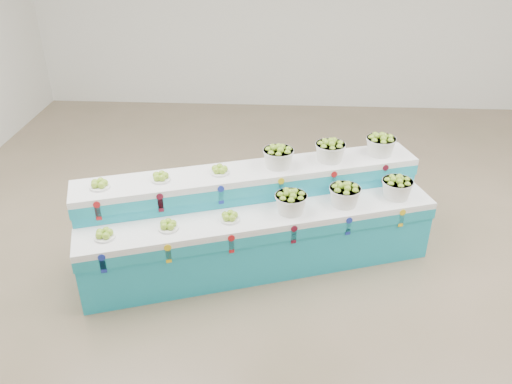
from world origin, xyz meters
The scene contains 14 objects.
ground centered at (0.00, 0.00, 0.00)m, with size 10.00×10.00×0.00m, color #706349.
display_stand centered at (-0.65, 0.02, 0.51)m, with size 3.79×0.98×1.02m, color #1EA6C0, non-canonical shape.
plate_lower_left centered at (-2.08, -0.69, 0.77)m, with size 0.21×0.21×0.10m, color white.
plate_lower_mid centered at (-1.49, -0.50, 0.77)m, with size 0.21×0.21×0.10m, color white.
plate_lower_right centered at (-0.90, -0.30, 0.77)m, with size 0.21×0.21×0.10m, color white.
basket_lower_left centered at (-0.28, -0.10, 0.84)m, with size 0.33×0.33×0.24m, color silver, non-canonical shape.
basket_lower_mid centered at (0.29, 0.08, 0.84)m, with size 0.33×0.33×0.24m, color silver, non-canonical shape.
basket_lower_right centered at (0.87, 0.27, 0.84)m, with size 0.33×0.33×0.24m, color silver, non-canonical shape.
plate_upper_left centered at (-2.22, -0.24, 1.07)m, with size 0.21×0.21×0.10m, color white.
plate_upper_mid centered at (-1.64, -0.05, 1.07)m, with size 0.21×0.21×0.10m, color white.
plate_upper_right centered at (-1.05, 0.14, 1.07)m, with size 0.21×0.21×0.10m, color white.
basket_upper_left centered at (-0.43, 0.34, 1.14)m, with size 0.33×0.33×0.24m, color silver, non-canonical shape.
basket_upper_mid centered at (0.14, 0.53, 1.14)m, with size 0.33×0.33×0.24m, color silver, non-canonical shape.
basket_upper_right centered at (0.72, 0.72, 1.14)m, with size 0.33×0.33×0.24m, color silver, non-canonical shape.
Camera 1 is at (-0.38, -4.76, 3.62)m, focal length 36.75 mm.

